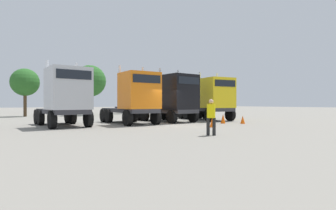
% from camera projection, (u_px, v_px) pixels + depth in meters
% --- Properties ---
extents(ground, '(200.00, 200.00, 0.00)m').
position_uv_depth(ground, '(172.00, 125.00, 18.76)').
color(ground, gray).
extents(semi_truck_silver, '(2.94, 5.92, 4.39)m').
position_uv_depth(semi_truck_silver, '(66.00, 96.00, 17.64)').
color(semi_truck_silver, '#333338').
rests_on(semi_truck_silver, ground).
extents(semi_truck_orange, '(2.64, 6.02, 4.32)m').
position_uv_depth(semi_truck_orange, '(135.00, 98.00, 19.73)').
color(semi_truck_orange, '#333338').
rests_on(semi_truck_orange, ground).
extents(semi_truck_black, '(3.11, 6.36, 4.41)m').
position_uv_depth(semi_truck_black, '(174.00, 98.00, 22.04)').
color(semi_truck_black, '#333338').
rests_on(semi_truck_black, ground).
extents(semi_truck_yellow, '(3.17, 6.43, 4.33)m').
position_uv_depth(semi_truck_yellow, '(212.00, 99.00, 24.11)').
color(semi_truck_yellow, '#333338').
rests_on(semi_truck_yellow, ground).
extents(visitor_in_hivis, '(0.56, 0.56, 1.73)m').
position_uv_depth(visitor_in_hivis, '(211.00, 114.00, 12.84)').
color(visitor_in_hivis, black).
rests_on(visitor_in_hivis, ground).
extents(traffic_cone_near, '(0.36, 0.36, 0.68)m').
position_uv_depth(traffic_cone_near, '(212.00, 122.00, 17.25)').
color(traffic_cone_near, '#F2590C').
rests_on(traffic_cone_near, ground).
extents(traffic_cone_mid, '(0.36, 0.36, 0.61)m').
position_uv_depth(traffic_cone_mid, '(243.00, 120.00, 20.29)').
color(traffic_cone_mid, '#F2590C').
rests_on(traffic_cone_mid, ground).
extents(traffic_cone_far, '(0.36, 0.36, 0.73)m').
position_uv_depth(traffic_cone_far, '(223.00, 119.00, 20.53)').
color(traffic_cone_far, '#F2590C').
rests_on(traffic_cone_far, ground).
extents(oak_far_left, '(3.20, 3.20, 5.62)m').
position_uv_depth(oak_far_left, '(25.00, 82.00, 31.50)').
color(oak_far_left, '#4C3823').
rests_on(oak_far_left, ground).
extents(oak_far_centre, '(4.04, 4.04, 6.46)m').
position_uv_depth(oak_far_centre, '(90.00, 81.00, 34.72)').
color(oak_far_centre, '#4C3823').
rests_on(oak_far_centre, ground).
extents(oak_far_right, '(3.12, 3.12, 5.62)m').
position_uv_depth(oak_far_right, '(129.00, 87.00, 40.78)').
color(oak_far_right, '#4C3823').
rests_on(oak_far_right, ground).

